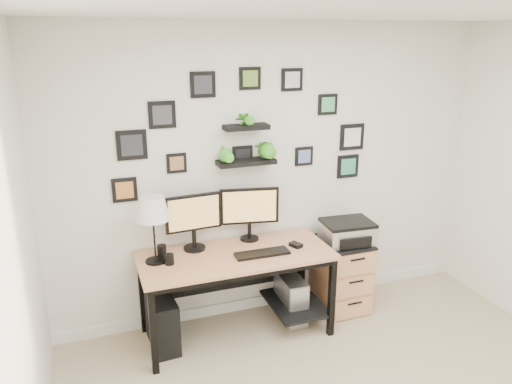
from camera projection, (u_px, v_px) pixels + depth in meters
name	position (u px, v px, depth m)	size (l,w,h in m)	color
room	(274.00, 298.00, 4.81)	(4.00, 4.00, 4.00)	#C3B08B
desk	(239.00, 265.00, 4.20)	(1.60, 0.70, 0.75)	tan
monitor_left	(194.00, 218.00, 4.12)	(0.48, 0.20, 0.48)	black
monitor_right	(249.00, 210.00, 4.32)	(0.51, 0.19, 0.48)	black
keyboard	(262.00, 253.00, 4.10)	(0.45, 0.14, 0.02)	black
mouse	(296.00, 245.00, 4.26)	(0.07, 0.11, 0.03)	black
table_lamp	(152.00, 210.00, 3.84)	(0.27, 0.27, 0.54)	black
mug	(169.00, 259.00, 3.92)	(0.07, 0.07, 0.08)	black
pen_cup	(162.00, 251.00, 4.06)	(0.08, 0.08, 0.10)	black
pc_tower_black	(162.00, 322.00, 4.10)	(0.20, 0.44, 0.44)	black
pc_tower_grey	(291.00, 298.00, 4.51)	(0.20, 0.42, 0.41)	gray
file_cabinet	(341.00, 274.00, 4.68)	(0.43, 0.53, 0.67)	tan
printer	(347.00, 232.00, 4.52)	(0.46, 0.39, 0.20)	silver
wall_decor	(247.00, 137.00, 4.19)	(2.29, 0.18, 1.04)	black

